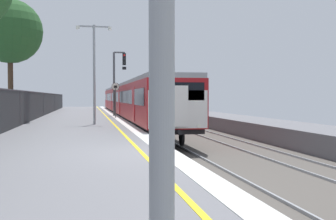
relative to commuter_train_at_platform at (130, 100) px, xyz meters
name	(u,v)px	position (x,y,z in m)	size (l,w,h in m)	color
ground	(241,170)	(0.54, -26.69, -1.88)	(17.40, 110.00, 1.21)	slate
commuter_train_at_platform	(130,100)	(0.00, 0.00, 0.00)	(2.83, 41.84, 3.81)	maroon
signal_gantry	(117,76)	(-1.49, -4.37, 2.05)	(1.10, 0.24, 5.34)	#47474C
speed_limit_sign	(116,95)	(-1.85, -7.50, 0.42)	(0.59, 0.08, 2.64)	#59595B
platform_lamp_mid	(94,66)	(-3.54, -14.62, 2.08)	(2.00, 0.20, 5.68)	#93999E
background_tree_centre	(11,33)	(-8.64, -11.12, 4.31)	(4.04, 4.04, 7.74)	#473323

